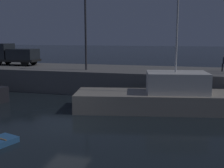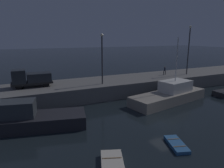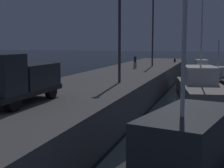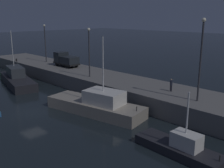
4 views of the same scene
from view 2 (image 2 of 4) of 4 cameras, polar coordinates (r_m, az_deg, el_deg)
The scene contains 9 objects.
ground_plane at distance 22.83m, azimuth 14.80°, elevation -10.45°, with size 320.00×320.00×0.00m, color black.
pier_quay at distance 32.96m, azimuth 0.31°, elevation -0.69°, with size 68.37×7.70×2.22m.
fishing_boat_blue at distance 29.75m, azimuth 16.09°, elevation -2.88°, with size 12.74×5.82×8.99m.
fishing_boat_white at distance 22.27m, azimuth -24.73°, elevation -9.07°, with size 12.86×6.16×8.81m.
dinghy_orange_near at distance 18.55m, azimuth 17.72°, elevation -15.91°, with size 2.01×3.03×0.33m.
lamp_post_east at distance 29.28m, azimuth -2.82°, elevation 8.25°, with size 0.44×0.44×7.24m.
lamp_post_central at distance 39.70m, azimuth 20.85°, elevation 9.83°, with size 0.44×0.44×8.76m.
utility_truck at distance 29.99m, azimuth -22.03°, elevation 1.58°, with size 5.39×2.24×2.48m.
dockworker at distance 38.17m, azimuth 14.65°, elevation 3.84°, with size 0.39×0.39×1.55m.
Camera 2 is at (-13.80, -15.84, 8.94)m, focal length 32.39 mm.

